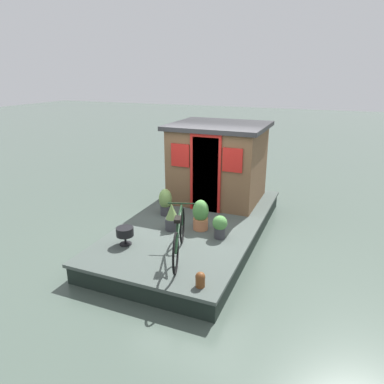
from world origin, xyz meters
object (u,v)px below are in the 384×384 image
at_px(houseboat_cabin, 218,162).
at_px(charcoal_grill, 125,232).
at_px(potted_plant_rosemary, 201,215).
at_px(potted_plant_lavender, 165,202).
at_px(potted_plant_sage, 220,226).
at_px(bicycle, 179,236).
at_px(potted_plant_succulent, 172,217).
at_px(mooring_bollard, 200,279).

relative_size(houseboat_cabin, charcoal_grill, 6.61).
relative_size(potted_plant_rosemary, charcoal_grill, 1.85).
height_order(potted_plant_lavender, potted_plant_sage, potted_plant_lavender).
bearing_deg(houseboat_cabin, potted_plant_rosemary, -171.79).
relative_size(bicycle, potted_plant_lavender, 2.79).
relative_size(bicycle, potted_plant_succulent, 2.99).
xyz_separation_m(charcoal_grill, mooring_bollard, (-0.74, -1.77, -0.12)).
xyz_separation_m(potted_plant_sage, mooring_bollard, (-1.66, -0.25, -0.13)).
height_order(potted_plant_succulent, potted_plant_lavender, potted_plant_lavender).
bearing_deg(potted_plant_rosemary, charcoal_grill, 138.06).
bearing_deg(potted_plant_lavender, potted_plant_succulent, -144.24).
distance_m(potted_plant_succulent, charcoal_grill, 1.06).
distance_m(houseboat_cabin, potted_plant_succulent, 2.22).
bearing_deg(charcoal_grill, potted_plant_sage, -58.61).
distance_m(potted_plant_lavender, charcoal_grill, 1.58).
xyz_separation_m(potted_plant_lavender, potted_plant_sage, (-0.65, -1.48, -0.06)).
distance_m(potted_plant_rosemary, potted_plant_lavender, 1.08).
xyz_separation_m(potted_plant_sage, charcoal_grill, (-0.93, 1.52, -0.01)).
relative_size(potted_plant_succulent, mooring_bollard, 2.35).
bearing_deg(potted_plant_sage, bicycle, 155.55).
bearing_deg(houseboat_cabin, potted_plant_lavender, 153.31).
xyz_separation_m(bicycle, potted_plant_rosemary, (1.16, 0.06, -0.07)).
bearing_deg(charcoal_grill, potted_plant_rosemary, -41.94).
distance_m(houseboat_cabin, bicycle, 3.10).
relative_size(potted_plant_succulent, charcoal_grill, 1.66).
relative_size(charcoal_grill, mooring_bollard, 1.41).
bearing_deg(charcoal_grill, houseboat_cabin, -14.28).
distance_m(bicycle, potted_plant_lavender, 1.90).
xyz_separation_m(potted_plant_rosemary, potted_plant_sage, (-0.23, -0.48, -0.06)).
xyz_separation_m(bicycle, potted_plant_lavender, (1.58, 1.06, -0.06)).
relative_size(houseboat_cabin, potted_plant_lavender, 3.70).
relative_size(potted_plant_succulent, potted_plant_lavender, 0.93).
relative_size(potted_plant_sage, mooring_bollard, 1.90).
distance_m(potted_plant_rosemary, charcoal_grill, 1.56).
bearing_deg(charcoal_grill, potted_plant_succulent, -28.81).
height_order(houseboat_cabin, bicycle, houseboat_cabin).
bearing_deg(potted_plant_succulent, potted_plant_sage, -89.90).
xyz_separation_m(potted_plant_succulent, charcoal_grill, (-0.93, 0.51, -0.03)).
bearing_deg(mooring_bollard, potted_plant_lavender, 36.77).
bearing_deg(potted_plant_sage, potted_plant_lavender, 66.35).
bearing_deg(houseboat_cabin, potted_plant_sage, -160.31).
distance_m(potted_plant_succulent, potted_plant_sage, 1.01).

